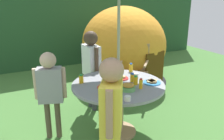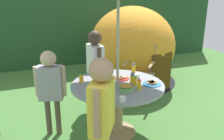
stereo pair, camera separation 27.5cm
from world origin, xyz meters
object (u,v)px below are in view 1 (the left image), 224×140
(plate_mid_left, at_px, (121,78))
(juice_bottle_front_edge, at_px, (132,78))
(juice_bottle_far_right, at_px, (141,84))
(cup_near, at_px, (128,98))
(dome_tent, at_px, (123,45))
(snack_bowl, at_px, (128,87))
(juice_bottle_near_right, at_px, (131,68))
(juice_bottle_mid_right, at_px, (81,79))
(child_in_grey_shirt, at_px, (50,85))
(child_in_yellow_shirt, at_px, (111,107))
(wooden_chair, at_px, (134,68))
(juice_bottle_center_front, at_px, (136,80))
(garden_table, at_px, (118,95))
(cup_far, at_px, (136,75))
(child_in_white_shirt, at_px, (91,61))
(juice_bottle_near_left, at_px, (100,90))
(plate_far_left, at_px, (105,87))
(plate_center_back, at_px, (152,82))

(plate_mid_left, distance_m, juice_bottle_front_edge, 0.19)
(juice_bottle_far_right, height_order, cup_near, juice_bottle_far_right)
(dome_tent, distance_m, snack_bowl, 2.33)
(juice_bottle_near_right, relative_size, juice_bottle_mid_right, 1.12)
(child_in_grey_shirt, relative_size, child_in_yellow_shirt, 0.89)
(wooden_chair, bearing_deg, child_in_grey_shirt, -116.51)
(dome_tent, bearing_deg, juice_bottle_far_right, -125.04)
(juice_bottle_far_right, bearing_deg, plate_mid_left, 97.03)
(juice_bottle_center_front, bearing_deg, wooden_chair, 58.73)
(juice_bottle_far_right, xyz_separation_m, juice_bottle_center_front, (0.01, 0.15, -0.01))
(plate_mid_left, relative_size, cup_near, 2.77)
(juice_bottle_mid_right, bearing_deg, garden_table, -29.95)
(cup_far, bearing_deg, juice_bottle_far_right, -114.25)
(garden_table, height_order, snack_bowl, snack_bowl)
(wooden_chair, bearing_deg, dome_tent, 116.03)
(wooden_chair, distance_m, cup_near, 1.78)
(cup_far, bearing_deg, wooden_chair, 59.43)
(juice_bottle_front_edge, bearing_deg, juice_bottle_far_right, -97.03)
(juice_bottle_near_right, distance_m, cup_near, 1.02)
(child_in_white_shirt, xyz_separation_m, cup_far, (0.39, -0.72, -0.08))
(wooden_chair, relative_size, cup_far, 15.18)
(juice_bottle_near_left, height_order, cup_far, juice_bottle_near_left)
(plate_far_left, distance_m, juice_bottle_center_front, 0.42)
(juice_bottle_near_right, height_order, juice_bottle_mid_right, juice_bottle_near_right)
(garden_table, height_order, dome_tent, dome_tent)
(dome_tent, xyz_separation_m, snack_bowl, (-1.08, -2.07, -0.03))
(plate_center_back, bearing_deg, plate_far_left, 168.51)
(plate_far_left, xyz_separation_m, juice_bottle_mid_right, (-0.21, 0.29, 0.04))
(garden_table, bearing_deg, wooden_chair, 48.50)
(juice_bottle_near_left, bearing_deg, cup_far, 24.12)
(dome_tent, relative_size, cup_far, 34.96)
(plate_mid_left, height_order, juice_bottle_center_front, juice_bottle_center_front)
(juice_bottle_near_left, bearing_deg, plate_center_back, 2.09)
(juice_bottle_front_edge, bearing_deg, juice_bottle_mid_right, 158.03)
(plate_center_back, bearing_deg, child_in_white_shirt, 114.69)
(wooden_chair, xyz_separation_m, plate_far_left, (-1.06, -1.00, 0.18))
(child_in_white_shirt, bearing_deg, juice_bottle_near_left, -19.35)
(plate_center_back, relative_size, juice_bottle_near_right, 1.77)
(dome_tent, height_order, child_in_white_shirt, dome_tent)
(dome_tent, height_order, juice_bottle_near_left, dome_tent)
(child_in_white_shirt, distance_m, juice_bottle_front_edge, 0.88)
(garden_table, xyz_separation_m, child_in_yellow_shirt, (-0.48, -0.76, 0.29))
(plate_far_left, distance_m, plate_mid_left, 0.39)
(plate_center_back, height_order, juice_bottle_far_right, juice_bottle_far_right)
(plate_mid_left, xyz_separation_m, cup_far, (0.22, -0.04, 0.02))
(plate_mid_left, xyz_separation_m, cup_near, (-0.27, -0.65, 0.02))
(plate_far_left, height_order, plate_center_back, same)
(juice_bottle_mid_right, height_order, cup_far, juice_bottle_mid_right)
(plate_far_left, xyz_separation_m, juice_bottle_front_edge, (0.42, 0.03, 0.04))
(juice_bottle_front_edge, bearing_deg, juice_bottle_near_right, 61.90)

